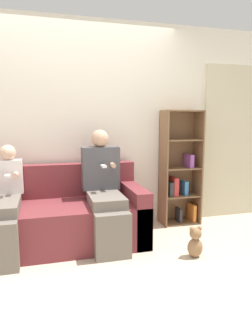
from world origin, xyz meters
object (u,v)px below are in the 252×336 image
(teddy_bear, at_px, (195,243))
(adult_seated, at_px, (104,186))
(bookshelf, at_px, (179,172))
(couch, at_px, (57,218))
(child_seated, at_px, (7,202))

(teddy_bear, bearing_deg, adult_seated, 143.74)
(bookshelf, distance_m, teddy_bear, 1.18)
(bookshelf, height_order, teddy_bear, bookshelf)
(couch, bearing_deg, adult_seated, -11.63)
(couch, bearing_deg, teddy_bear, -27.82)
(adult_seated, bearing_deg, teddy_bear, -36.26)
(couch, xyz_separation_m, bookshelf, (1.61, 0.32, 0.39))
(couch, height_order, child_seated, child_seated)
(bookshelf, bearing_deg, couch, -168.75)
(child_seated, relative_size, teddy_bear, 3.47)
(adult_seated, xyz_separation_m, child_seated, (-0.99, -0.05, -0.09))
(child_seated, relative_size, bookshelf, 0.74)
(adult_seated, bearing_deg, child_seated, -177.22)
(couch, distance_m, child_seated, 0.57)
(teddy_bear, bearing_deg, bookshelf, 73.88)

